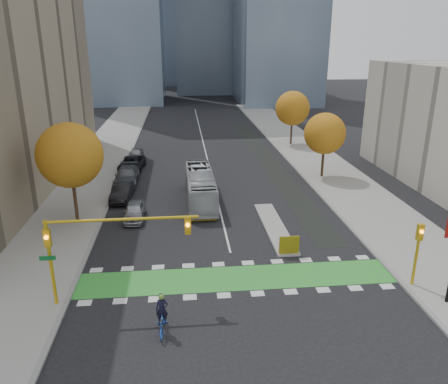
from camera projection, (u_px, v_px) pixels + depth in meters
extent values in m
plane|color=black|center=(240.00, 291.00, 26.10)|extent=(300.00, 300.00, 0.00)
cube|color=gray|center=(80.00, 190.00, 43.63)|extent=(7.00, 120.00, 0.15)
cube|color=gray|center=(341.00, 182.00, 46.15)|extent=(7.00, 120.00, 0.15)
cube|color=gray|center=(115.00, 189.00, 43.95)|extent=(0.30, 120.00, 0.16)
cube|color=gray|center=(309.00, 183.00, 45.82)|extent=(0.30, 120.00, 0.16)
cube|color=green|center=(237.00, 278.00, 27.51)|extent=(20.00, 3.00, 0.01)
cube|color=silver|center=(204.00, 144.00, 63.72)|extent=(0.15, 70.00, 0.01)
cube|color=black|center=(267.00, 160.00, 55.02)|extent=(2.50, 50.00, 0.01)
cube|color=gray|center=(274.00, 227.00, 34.91)|extent=(1.60, 10.00, 0.16)
cube|color=yellow|center=(289.00, 245.00, 30.16)|extent=(1.40, 0.12, 1.30)
cylinder|color=#332114|center=(74.00, 191.00, 35.41)|extent=(0.28, 0.28, 5.25)
sphere|color=#A96714|center=(70.00, 155.00, 34.43)|extent=(5.20, 5.20, 5.20)
cylinder|color=#332114|center=(323.00, 157.00, 47.17)|extent=(0.28, 0.28, 4.55)
sphere|color=#A96714|center=(325.00, 134.00, 46.32)|extent=(4.40, 4.40, 4.40)
cylinder|color=#332114|center=(291.00, 128.00, 62.21)|extent=(0.28, 0.28, 4.90)
sphere|color=#A96714|center=(292.00, 108.00, 61.30)|extent=(4.80, 4.80, 4.80)
cylinder|color=#BF9914|center=(51.00, 265.00, 23.80)|extent=(0.20, 0.20, 5.20)
cylinder|color=#BF9914|center=(122.00, 219.00, 23.36)|extent=(8.20, 0.16, 0.16)
cube|color=#BF9914|center=(47.00, 238.00, 23.28)|extent=(0.35, 0.28, 1.00)
sphere|color=orange|center=(46.00, 238.00, 23.07)|extent=(0.22, 0.22, 0.22)
cube|color=#BF9914|center=(188.00, 225.00, 23.85)|extent=(0.35, 0.28, 1.00)
sphere|color=orange|center=(188.00, 225.00, 23.64)|extent=(0.22, 0.22, 0.22)
cube|color=#0C5926|center=(48.00, 258.00, 23.23)|extent=(0.85, 0.04, 0.25)
cylinder|color=#BF9914|center=(416.00, 257.00, 25.95)|extent=(0.18, 0.18, 4.00)
cube|color=#BF9914|center=(420.00, 232.00, 25.43)|extent=(0.35, 0.28, 1.00)
sphere|color=orange|center=(422.00, 232.00, 25.23)|extent=(0.22, 0.22, 0.22)
imported|color=#22499D|center=(163.00, 324.00, 22.23)|extent=(0.79, 1.97, 1.01)
imported|color=black|center=(162.00, 309.00, 21.95)|extent=(0.65, 0.45, 1.72)
sphere|color=#597F2D|center=(161.00, 297.00, 21.71)|extent=(0.29, 0.29, 0.29)
imported|color=#B3B7BB|center=(200.00, 187.00, 40.24)|extent=(2.57, 10.46, 2.90)
imported|color=#A4A4A9|center=(134.00, 211.00, 36.38)|extent=(1.68, 4.14, 1.41)
imported|color=black|center=(122.00, 192.00, 40.91)|extent=(1.91, 4.83, 1.56)
imported|color=#535458|center=(127.00, 176.00, 45.58)|extent=(2.39, 5.83, 1.69)
imported|color=black|center=(132.00, 164.00, 50.31)|extent=(3.02, 5.73, 1.53)
imported|color=#97969B|center=(136.00, 154.00, 55.04)|extent=(1.86, 4.21, 1.41)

